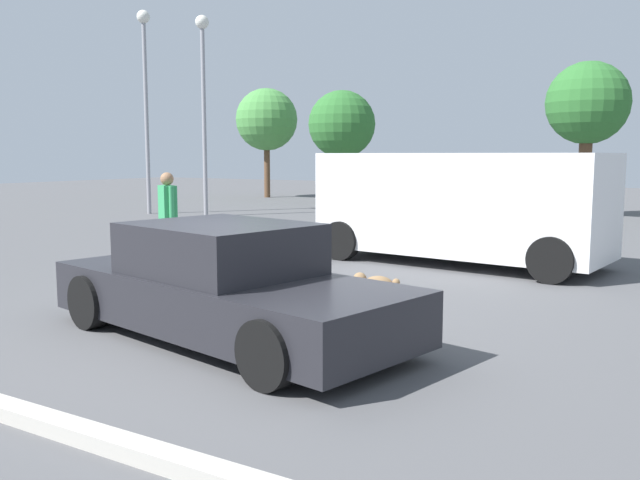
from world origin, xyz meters
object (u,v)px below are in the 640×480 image
at_px(light_post_mid, 203,82).
at_px(van_white, 460,204).
at_px(pedestrian, 168,211).
at_px(light_post_near, 145,79).
at_px(sedan_foreground, 225,286).
at_px(dog, 375,284).

bearing_deg(light_post_mid, van_white, -25.99).
relative_size(van_white, pedestrian, 3.16).
xyz_separation_m(van_white, light_post_near, (-13.01, 4.91, 3.50)).
distance_m(sedan_foreground, light_post_mid, 15.99).
bearing_deg(sedan_foreground, dog, 89.18).
bearing_deg(light_post_mid, dog, -39.84).
height_order(pedestrian, light_post_near, light_post_near).
bearing_deg(dog, pedestrian, -31.34).
height_order(sedan_foreground, dog, sedan_foreground).
bearing_deg(sedan_foreground, light_post_near, 149.81).
height_order(light_post_near, light_post_mid, light_post_near).
height_order(van_white, light_post_near, light_post_near).
height_order(sedan_foreground, van_white, van_white).
bearing_deg(light_post_near, sedan_foreground, -41.94).
distance_m(dog, van_white, 3.95).
bearing_deg(light_post_mid, sedan_foreground, -48.50).
distance_m(sedan_foreground, pedestrian, 5.15).
distance_m(pedestrian, light_post_mid, 11.03).
relative_size(sedan_foreground, light_post_near, 0.69).
xyz_separation_m(van_white, pedestrian, (-4.37, -3.16, -0.09)).
xyz_separation_m(dog, van_white, (-0.16, 3.85, 0.87)).
height_order(dog, van_white, van_white).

